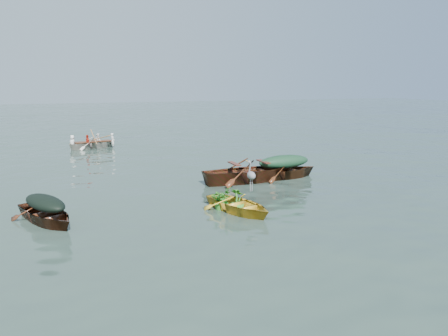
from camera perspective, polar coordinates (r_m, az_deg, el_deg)
The scene contains 13 objects.
ground at distance 13.78m, azimuth 0.58°, elevation -4.50°, with size 140.00×140.00×0.00m, color #2F433A.
yellow_dinghy at distance 12.78m, azimuth 1.89°, elevation -5.77°, with size 1.31×3.03×0.81m, color gold.
dark_covered_boat at distance 12.78m, azimuth -22.16°, elevation -6.61°, with size 1.23×3.32×0.81m, color #512512.
green_tarp_boat at distance 17.31m, azimuth 7.78°, elevation -1.34°, with size 1.24×3.99×0.91m, color #492211.
open_wooden_boat at distance 16.56m, azimuth 3.25°, elevation -1.83°, with size 1.54×4.96×1.19m, color #4E1E13.
rowed_boat at distance 26.00m, azimuth -16.69°, elevation 2.48°, with size 1.09×3.63×0.83m, color beige.
dark_tarp_cover at distance 12.62m, azimuth -22.36°, elevation -4.00°, with size 0.68×1.83×0.40m, color black.
green_tarp_cover at distance 17.17m, azimuth 7.84°, elevation 0.98°, with size 0.68×2.20×0.52m, color #15351F.
thwart_benches at distance 16.43m, azimuth 3.27°, elevation 0.27°, with size 0.93×2.48×0.04m, color #4A1C11, non-canonical shape.
heron at distance 12.95m, azimuth 3.58°, elevation -1.60°, with size 0.28×0.40×0.92m, color gray, non-canonical shape.
dinghy_weeds at distance 13.01m, azimuth 0.38°, elevation -2.24°, with size 0.70×0.90×0.60m, color #37711D.
rowers at distance 25.90m, azimuth -16.79°, elevation 4.22°, with size 0.98×2.54×0.76m, color silver.
oars at distance 25.94m, azimuth -16.75°, elevation 3.45°, with size 2.60×0.60×0.06m, color #A66F3F, non-canonical shape.
Camera 1 is at (-5.02, -12.28, 3.73)m, focal length 35.00 mm.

